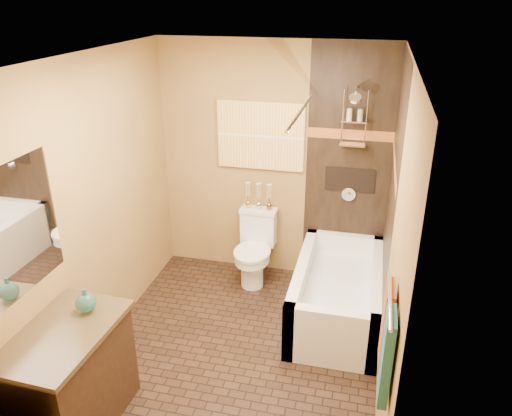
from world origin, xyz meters
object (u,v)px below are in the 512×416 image
(bathtub, at_px, (337,297))
(vanity, at_px, (70,379))
(sunset_painting, at_px, (261,136))
(toilet, at_px, (255,248))

(bathtub, relative_size, vanity, 1.57)
(bathtub, bearing_deg, sunset_painting, 141.96)
(sunset_painting, height_order, bathtub, sunset_painting)
(bathtub, distance_m, toilet, 1.05)
(sunset_painting, distance_m, toilet, 1.19)
(sunset_painting, bearing_deg, toilet, -90.00)
(toilet, distance_m, vanity, 2.36)
(vanity, bearing_deg, sunset_painting, 74.43)
(toilet, bearing_deg, bathtub, -25.30)
(sunset_painting, bearing_deg, bathtub, -38.04)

